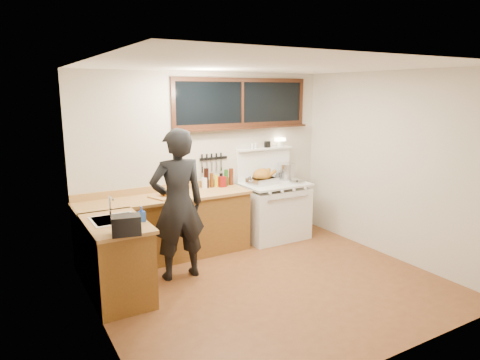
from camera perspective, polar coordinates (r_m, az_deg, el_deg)
ground_plane at (r=5.42m, az=4.18°, el=-13.79°), size 4.00×3.50×0.02m
room_shell at (r=4.93m, az=4.47°, el=3.87°), size 4.10×3.60×2.65m
counter_back at (r=6.11m, az=-9.82°, el=-6.21°), size 2.44×0.64×1.00m
counter_left at (r=5.13m, az=-16.11°, el=-10.15°), size 0.64×1.09×0.90m
sink_unit at (r=5.07m, az=-16.37°, el=-5.67°), size 0.50×0.45×0.37m
vintage_stove at (r=6.87m, az=4.52°, el=-3.93°), size 1.02×0.74×1.57m
back_window at (r=6.66m, az=0.34°, el=9.55°), size 2.32×0.13×0.77m
left_doorway at (r=3.77m, az=-16.54°, el=-7.95°), size 0.02×1.04×2.17m
knife_strip at (r=6.50m, az=-3.65°, el=2.80°), size 0.46×0.03×0.28m
man at (r=5.34m, az=-8.31°, el=-3.29°), size 0.71×0.49×1.90m
soap_bottle at (r=4.89m, az=-12.99°, el=-4.44°), size 0.08×0.08×0.17m
toaster at (r=4.49m, az=-14.94°, el=-5.83°), size 0.32×0.25×0.20m
cutting_board at (r=5.96m, az=-9.62°, el=-1.68°), size 0.53×0.46×0.15m
roast_turkey at (r=6.67m, az=3.03°, el=0.33°), size 0.47×0.37×0.25m
stockpot at (r=7.04m, az=6.19°, el=1.14°), size 0.36×0.36×0.26m
saucepan at (r=6.97m, az=4.31°, el=0.48°), size 0.18×0.29×0.12m
pot_lid at (r=6.83m, az=7.61°, el=-0.26°), size 0.28×0.28×0.04m
coffee_tin at (r=6.47m, az=-2.35°, el=-0.23°), size 0.10×0.08×0.16m
pitcher at (r=6.39m, az=-4.76°, el=-0.38°), size 0.09×0.09×0.16m
bottle_cluster at (r=6.48m, az=-2.91°, el=0.21°), size 0.49×0.07×0.30m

